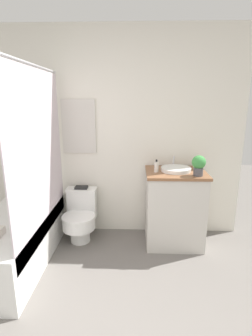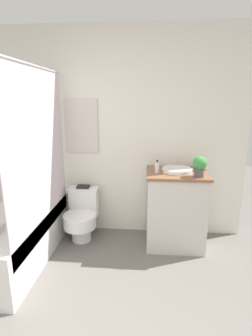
{
  "view_description": "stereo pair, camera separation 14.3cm",
  "coord_description": "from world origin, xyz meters",
  "px_view_note": "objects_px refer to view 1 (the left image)",
  "views": [
    {
      "loc": [
        0.39,
        -0.81,
        1.67
      ],
      "look_at": [
        0.3,
        1.9,
        0.96
      ],
      "focal_mm": 28.0,
      "sensor_mm": 36.0,
      "label": 1
    },
    {
      "loc": [
        0.54,
        -0.8,
        1.67
      ],
      "look_at": [
        0.3,
        1.9,
        0.96
      ],
      "focal_mm": 28.0,
      "sensor_mm": 36.0,
      "label": 2
    }
  ],
  "objects_px": {
    "toilet": "(80,217)",
    "sink": "(176,169)",
    "soap_bottle": "(156,167)",
    "potted_plant": "(199,164)",
    "book_on_tank": "(81,187)"
  },
  "relations": [
    {
      "from": "potted_plant",
      "to": "book_on_tank",
      "type": "xyz_separation_m",
      "value": [
        -1.33,
        0.33,
        -0.39
      ]
    },
    {
      "from": "soap_bottle",
      "to": "potted_plant",
      "type": "xyz_separation_m",
      "value": [
        0.43,
        -0.13,
        0.06
      ]
    },
    {
      "from": "toilet",
      "to": "sink",
      "type": "relative_size",
      "value": 1.64
    },
    {
      "from": "toilet",
      "to": "book_on_tank",
      "type": "relative_size",
      "value": 4.04
    },
    {
      "from": "sink",
      "to": "soap_bottle",
      "type": "height_order",
      "value": "soap_bottle"
    },
    {
      "from": "sink",
      "to": "soap_bottle",
      "type": "bearing_deg",
      "value": -165.37
    },
    {
      "from": "book_on_tank",
      "to": "sink",
      "type": "bearing_deg",
      "value": -7.29
    },
    {
      "from": "toilet",
      "to": "soap_bottle",
      "type": "bearing_deg",
      "value": -4.34
    },
    {
      "from": "soap_bottle",
      "to": "toilet",
      "type": "bearing_deg",
      "value": 175.66
    },
    {
      "from": "soap_bottle",
      "to": "potted_plant",
      "type": "relative_size",
      "value": 0.65
    },
    {
      "from": "sink",
      "to": "potted_plant",
      "type": "relative_size",
      "value": 1.7
    },
    {
      "from": "toilet",
      "to": "book_on_tank",
      "type": "distance_m",
      "value": 0.35
    },
    {
      "from": "sink",
      "to": "soap_bottle",
      "type": "relative_size",
      "value": 2.62
    },
    {
      "from": "sink",
      "to": "book_on_tank",
      "type": "distance_m",
      "value": 1.16
    },
    {
      "from": "toilet",
      "to": "book_on_tank",
      "type": "bearing_deg",
      "value": 90.0
    }
  ]
}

